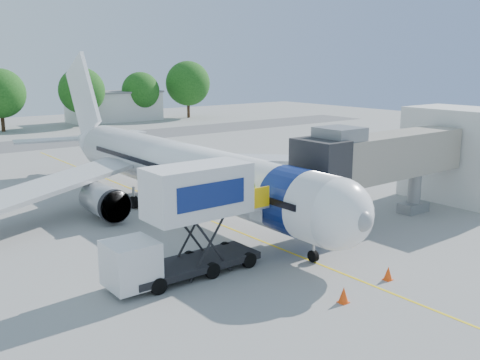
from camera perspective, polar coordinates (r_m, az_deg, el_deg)
ground at (r=35.83m, az=-3.12°, el=-4.37°), size 160.00×160.00×0.00m
guidance_line at (r=35.83m, az=-3.12°, el=-4.36°), size 0.15×70.00×0.01m
taxiway_strip at (r=73.62m, az=-22.15°, el=3.44°), size 120.00×10.00×0.01m
aircraft at (r=38.48m, az=-6.67°, el=1.27°), size 34.17×37.73×11.35m
jet_bridge at (r=35.23m, az=14.25°, el=2.24°), size 13.90×3.20×6.60m
terminal_stub at (r=44.04m, az=22.68°, el=2.53°), size 5.00×8.00×7.00m
catering_hiloader at (r=26.13m, az=-5.72°, el=-4.51°), size 8.50×2.44×5.50m
ground_tug at (r=25.00m, az=22.32°, el=-11.15°), size 3.80×2.42×1.41m
safety_cone_a at (r=27.27m, az=15.52°, el=-9.59°), size 0.43×0.43×0.69m
safety_cone_b at (r=24.42m, az=10.99°, el=-11.97°), size 0.46×0.46×0.74m
outbuilding_right at (r=99.61m, az=-13.23°, el=7.69°), size 16.40×7.40×5.30m
tree_d at (r=89.20m, az=-24.22°, el=8.43°), size 7.48×7.48×9.53m
tree_e at (r=92.46m, az=-16.52°, el=9.12°), size 7.51×7.51×9.58m
tree_f at (r=99.81m, az=-10.55°, el=9.32°), size 6.81×6.81×8.69m
tree_g at (r=102.85m, az=-5.58°, el=10.21°), size 8.34×8.34×10.64m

